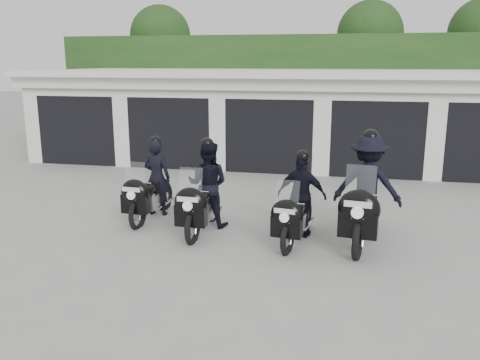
% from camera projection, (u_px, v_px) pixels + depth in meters
% --- Properties ---
extents(ground, '(80.00, 80.00, 0.00)m').
position_uv_depth(ground, '(225.00, 232.00, 10.01)').
color(ground, gray).
rests_on(ground, ground).
extents(garage_block, '(16.40, 6.80, 2.96)m').
position_uv_depth(garage_block, '(281.00, 116.00, 17.35)').
color(garage_block, white).
rests_on(garage_block, ground).
extents(background_vegetation, '(20.00, 3.90, 5.80)m').
position_uv_depth(background_vegetation, '(305.00, 73.00, 21.59)').
color(background_vegetation, '#193B15').
rests_on(background_vegetation, ground).
extents(police_bike_a, '(0.68, 2.06, 1.79)m').
position_uv_depth(police_bike_a, '(151.00, 186.00, 10.77)').
color(police_bike_a, black).
rests_on(police_bike_a, ground).
extents(police_bike_b, '(0.86, 2.15, 1.87)m').
position_uv_depth(police_bike_b, '(205.00, 190.00, 10.06)').
color(police_bike_b, black).
rests_on(police_bike_b, ground).
extents(police_bike_c, '(1.02, 1.99, 1.74)m').
position_uv_depth(police_bike_c, '(299.00, 201.00, 9.47)').
color(police_bike_c, black).
rests_on(police_bike_c, ground).
extents(police_bike_d, '(1.36, 2.44, 2.13)m').
position_uv_depth(police_bike_d, '(366.00, 193.00, 9.43)').
color(police_bike_d, black).
rests_on(police_bike_d, ground).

